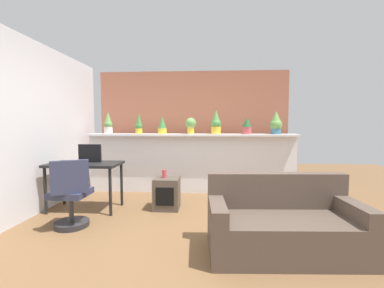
{
  "coord_description": "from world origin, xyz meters",
  "views": [
    {
      "loc": [
        0.35,
        -3.14,
        1.35
      ],
      "look_at": [
        0.07,
        1.17,
        1.03
      ],
      "focal_mm": 24.4,
      "sensor_mm": 36.0,
      "label": 1
    }
  ],
  "objects_px": {
    "potted_plant_3": "(191,125)",
    "desk": "(85,168)",
    "office_chair": "(71,199)",
    "vase_on_shelf": "(164,174)",
    "side_cube_shelf": "(167,193)",
    "couch": "(283,226)",
    "potted_plant_2": "(162,125)",
    "potted_plant_6": "(276,123)",
    "potted_plant_5": "(247,126)",
    "potted_plant_4": "(216,123)",
    "potted_plant_0": "(108,124)",
    "potted_plant_1": "(139,124)",
    "tv_monitor": "(90,153)"
  },
  "relations": [
    {
      "from": "potted_plant_2",
      "to": "potted_plant_6",
      "type": "distance_m",
      "value": 2.21
    },
    {
      "from": "potted_plant_1",
      "to": "office_chair",
      "type": "bearing_deg",
      "value": -102.29
    },
    {
      "from": "potted_plant_0",
      "to": "potted_plant_3",
      "type": "relative_size",
      "value": 1.38
    },
    {
      "from": "potted_plant_1",
      "to": "potted_plant_5",
      "type": "height_order",
      "value": "potted_plant_1"
    },
    {
      "from": "potted_plant_5",
      "to": "potted_plant_3",
      "type": "bearing_deg",
      "value": 178.62
    },
    {
      "from": "vase_on_shelf",
      "to": "potted_plant_4",
      "type": "bearing_deg",
      "value": 49.87
    },
    {
      "from": "potted_plant_4",
      "to": "office_chair",
      "type": "bearing_deg",
      "value": -135.4
    },
    {
      "from": "potted_plant_4",
      "to": "potted_plant_5",
      "type": "distance_m",
      "value": 0.6
    },
    {
      "from": "potted_plant_2",
      "to": "desk",
      "type": "bearing_deg",
      "value": -131.73
    },
    {
      "from": "potted_plant_4",
      "to": "potted_plant_6",
      "type": "relative_size",
      "value": 1.07
    },
    {
      "from": "office_chair",
      "to": "potted_plant_3",
      "type": "bearing_deg",
      "value": 53.28
    },
    {
      "from": "potted_plant_2",
      "to": "potted_plant_5",
      "type": "height_order",
      "value": "potted_plant_2"
    },
    {
      "from": "tv_monitor",
      "to": "side_cube_shelf",
      "type": "xyz_separation_m",
      "value": [
        1.23,
        0.04,
        -0.64
      ]
    },
    {
      "from": "office_chair",
      "to": "vase_on_shelf",
      "type": "xyz_separation_m",
      "value": [
        1.07,
        0.89,
        0.17
      ]
    },
    {
      "from": "desk",
      "to": "couch",
      "type": "relative_size",
      "value": 0.69
    },
    {
      "from": "office_chair",
      "to": "couch",
      "type": "distance_m",
      "value": 2.62
    },
    {
      "from": "potted_plant_2",
      "to": "couch",
      "type": "bearing_deg",
      "value": -54.19
    },
    {
      "from": "potted_plant_5",
      "to": "vase_on_shelf",
      "type": "height_order",
      "value": "potted_plant_5"
    },
    {
      "from": "potted_plant_3",
      "to": "tv_monitor",
      "type": "distance_m",
      "value": 1.95
    },
    {
      "from": "potted_plant_1",
      "to": "desk",
      "type": "xyz_separation_m",
      "value": [
        -0.57,
        -1.13,
        -0.69
      ]
    },
    {
      "from": "side_cube_shelf",
      "to": "tv_monitor",
      "type": "bearing_deg",
      "value": -177.92
    },
    {
      "from": "potted_plant_4",
      "to": "vase_on_shelf",
      "type": "xyz_separation_m",
      "value": [
        -0.85,
        -1.01,
        -0.82
      ]
    },
    {
      "from": "tv_monitor",
      "to": "couch",
      "type": "height_order",
      "value": "tv_monitor"
    },
    {
      "from": "vase_on_shelf",
      "to": "desk",
      "type": "bearing_deg",
      "value": -173.09
    },
    {
      "from": "side_cube_shelf",
      "to": "vase_on_shelf",
      "type": "distance_m",
      "value": 0.32
    },
    {
      "from": "potted_plant_0",
      "to": "couch",
      "type": "xyz_separation_m",
      "value": [
        2.78,
        -2.32,
        -1.08
      ]
    },
    {
      "from": "office_chair",
      "to": "side_cube_shelf",
      "type": "distance_m",
      "value": 1.42
    },
    {
      "from": "vase_on_shelf",
      "to": "side_cube_shelf",
      "type": "bearing_deg",
      "value": -30.05
    },
    {
      "from": "potted_plant_2",
      "to": "side_cube_shelf",
      "type": "bearing_deg",
      "value": -76.39
    },
    {
      "from": "potted_plant_4",
      "to": "desk",
      "type": "xyz_separation_m",
      "value": [
        -2.09,
        -1.16,
        -0.72
      ]
    },
    {
      "from": "potted_plant_6",
      "to": "office_chair",
      "type": "xyz_separation_m",
      "value": [
        -3.08,
        -1.92,
        -0.99
      ]
    },
    {
      "from": "side_cube_shelf",
      "to": "office_chair",
      "type": "bearing_deg",
      "value": -142.32
    },
    {
      "from": "potted_plant_0",
      "to": "potted_plant_2",
      "type": "distance_m",
      "value": 1.07
    },
    {
      "from": "potted_plant_4",
      "to": "couch",
      "type": "bearing_deg",
      "value": -74.73
    },
    {
      "from": "potted_plant_2",
      "to": "potted_plant_4",
      "type": "height_order",
      "value": "potted_plant_4"
    },
    {
      "from": "potted_plant_0",
      "to": "potted_plant_5",
      "type": "bearing_deg",
      "value": 0.87
    },
    {
      "from": "desk",
      "to": "tv_monitor",
      "type": "bearing_deg",
      "value": 57.08
    },
    {
      "from": "vase_on_shelf",
      "to": "tv_monitor",
      "type": "bearing_deg",
      "value": -176.62
    },
    {
      "from": "potted_plant_0",
      "to": "potted_plant_2",
      "type": "height_order",
      "value": "potted_plant_0"
    },
    {
      "from": "desk",
      "to": "couch",
      "type": "distance_m",
      "value": 3.01
    },
    {
      "from": "potted_plant_3",
      "to": "potted_plant_4",
      "type": "relative_size",
      "value": 0.67
    },
    {
      "from": "potted_plant_2",
      "to": "desk",
      "type": "relative_size",
      "value": 0.32
    },
    {
      "from": "potted_plant_6",
      "to": "office_chair",
      "type": "bearing_deg",
      "value": -148.1
    },
    {
      "from": "potted_plant_4",
      "to": "side_cube_shelf",
      "type": "height_order",
      "value": "potted_plant_4"
    },
    {
      "from": "potted_plant_3",
      "to": "desk",
      "type": "bearing_deg",
      "value": -143.54
    },
    {
      "from": "potted_plant_5",
      "to": "office_chair",
      "type": "height_order",
      "value": "potted_plant_5"
    },
    {
      "from": "potted_plant_1",
      "to": "potted_plant_6",
      "type": "height_order",
      "value": "potted_plant_6"
    },
    {
      "from": "potted_plant_0",
      "to": "potted_plant_4",
      "type": "height_order",
      "value": "potted_plant_4"
    },
    {
      "from": "potted_plant_6",
      "to": "vase_on_shelf",
      "type": "distance_m",
      "value": 2.4
    },
    {
      "from": "vase_on_shelf",
      "to": "couch",
      "type": "height_order",
      "value": "couch"
    }
  ]
}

